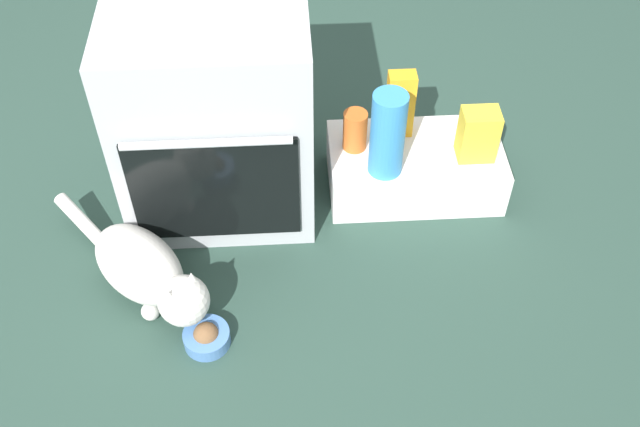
% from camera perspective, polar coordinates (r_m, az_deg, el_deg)
% --- Properties ---
extents(ground, '(8.00, 8.00, 0.00)m').
position_cam_1_polar(ground, '(2.36, -5.71, -4.36)').
color(ground, '#284238').
extents(oven, '(0.59, 0.57, 0.71)m').
position_cam_1_polar(oven, '(2.36, -8.07, 7.84)').
color(oven, '#B7BABF').
rests_on(oven, ground).
extents(pantry_cabinet, '(0.58, 0.33, 0.17)m').
position_cam_1_polar(pantry_cabinet, '(2.56, 7.29, 3.54)').
color(pantry_cabinet, white).
rests_on(pantry_cabinet, ground).
extents(food_bowl, '(0.14, 0.14, 0.08)m').
position_cam_1_polar(food_bowl, '(2.19, -8.73, -9.36)').
color(food_bowl, '#4C7AB7').
rests_on(food_bowl, ground).
extents(cat, '(0.53, 0.55, 0.22)m').
position_cam_1_polar(cat, '(2.26, -13.22, -4.30)').
color(cat, silver).
rests_on(cat, ground).
extents(juice_carton, '(0.09, 0.06, 0.24)m').
position_cam_1_polar(juice_carton, '(2.48, 6.20, 8.37)').
color(juice_carton, orange).
rests_on(juice_carton, pantry_cabinet).
extents(snack_bag, '(0.12, 0.09, 0.18)m').
position_cam_1_polar(snack_bag, '(2.45, 12.08, 5.98)').
color(snack_bag, yellow).
rests_on(snack_bag, pantry_cabinet).
extents(water_bottle, '(0.11, 0.11, 0.30)m').
position_cam_1_polar(water_bottle, '(2.31, 5.23, 6.09)').
color(water_bottle, '#388CD1').
rests_on(water_bottle, pantry_cabinet).
extents(sauce_jar, '(0.08, 0.08, 0.14)m').
position_cam_1_polar(sauce_jar, '(2.44, 2.71, 6.41)').
color(sauce_jar, '#D16023').
rests_on(sauce_jar, pantry_cabinet).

